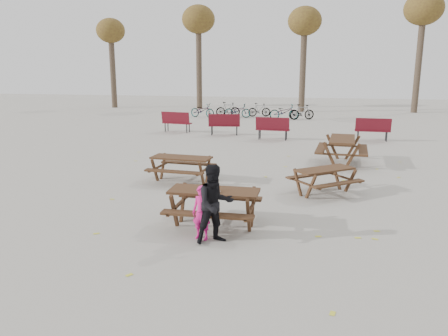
% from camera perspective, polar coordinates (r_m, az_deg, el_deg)
% --- Properties ---
extents(ground, '(80.00, 80.00, 0.00)m').
position_cam_1_polar(ground, '(9.03, -1.28, -7.60)').
color(ground, gray).
rests_on(ground, ground).
extents(main_picnic_table, '(1.80, 1.45, 0.78)m').
position_cam_1_polar(main_picnic_table, '(8.84, -1.30, -4.04)').
color(main_picnic_table, '#331F12').
rests_on(main_picnic_table, ground).
extents(food_tray, '(0.18, 0.11, 0.03)m').
position_cam_1_polar(food_tray, '(8.59, -1.17, -3.12)').
color(food_tray, silver).
rests_on(food_tray, main_picnic_table).
extents(bread_roll, '(0.14, 0.06, 0.05)m').
position_cam_1_polar(bread_roll, '(8.58, -1.17, -2.85)').
color(bread_roll, tan).
rests_on(bread_roll, food_tray).
extents(soda_bottle, '(0.07, 0.07, 0.17)m').
position_cam_1_polar(soda_bottle, '(8.68, -1.74, -2.57)').
color(soda_bottle, silver).
rests_on(soda_bottle, main_picnic_table).
extents(child, '(0.42, 0.32, 1.04)m').
position_cam_1_polar(child, '(8.23, -2.93, -5.86)').
color(child, '#D91B7A').
rests_on(child, ground).
extents(adult, '(0.91, 0.86, 1.48)m').
position_cam_1_polar(adult, '(7.99, -1.18, -4.75)').
color(adult, black).
rests_on(adult, ground).
extents(picnic_table_east, '(1.99, 1.95, 0.67)m').
position_cam_1_polar(picnic_table_east, '(11.47, 12.96, -1.69)').
color(picnic_table_east, '#331F12').
rests_on(picnic_table_east, ground).
extents(picnic_table_north, '(1.78, 1.49, 0.72)m').
position_cam_1_polar(picnic_table_north, '(12.42, -5.56, -0.17)').
color(picnic_table_north, '#331F12').
rests_on(picnic_table_north, ground).
extents(picnic_table_far, '(1.81, 2.17, 0.88)m').
position_cam_1_polar(picnic_table_far, '(15.17, 15.12, 2.15)').
color(picnic_table_far, '#331F12').
rests_on(picnic_table_far, ground).
extents(park_bench_row, '(10.88, 2.07, 1.03)m').
position_cam_1_polar(park_bench_row, '(20.57, 4.49, 5.53)').
color(park_bench_row, maroon).
rests_on(park_bench_row, ground).
extents(bicycle_row, '(8.11, 2.27, 0.96)m').
position_cam_1_polar(bicycle_row, '(28.32, 3.52, 7.48)').
color(bicycle_row, black).
rests_on(bicycle_row, ground).
extents(tree_row, '(32.17, 3.52, 8.26)m').
position_cam_1_polar(tree_row, '(33.54, 10.33, 17.96)').
color(tree_row, '#382B21').
rests_on(tree_row, ground).
extents(fallen_leaves, '(11.00, 11.00, 0.01)m').
position_cam_1_polar(fallen_leaves, '(11.28, 4.03, -3.37)').
color(fallen_leaves, gold).
rests_on(fallen_leaves, ground).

